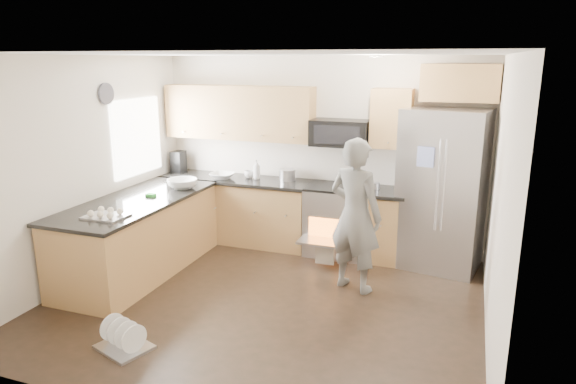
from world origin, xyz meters
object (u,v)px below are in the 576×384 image
at_px(stove_range, 337,204).
at_px(refrigerator, 442,190).
at_px(dish_rack, 124,341).
at_px(person, 355,215).

distance_m(stove_range, refrigerator, 1.37).
bearing_deg(refrigerator, dish_rack, -120.15).
distance_m(person, dish_rack, 2.70).
height_order(stove_range, person, stove_range).
bearing_deg(dish_rack, stove_range, 68.17).
bearing_deg(refrigerator, person, -119.52).
distance_m(refrigerator, person, 1.35).
bearing_deg(stove_range, refrigerator, 0.31).
relative_size(refrigerator, person, 1.14).
height_order(person, dish_rack, person).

